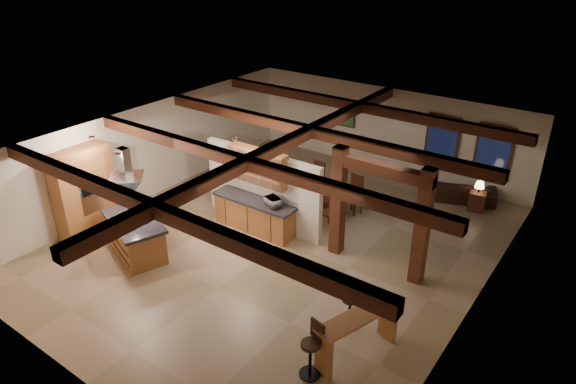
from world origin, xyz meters
name	(u,v)px	position (x,y,z in m)	size (l,w,h in m)	color
ground	(281,242)	(0.00, 0.00, 0.00)	(12.00, 12.00, 0.00)	tan
room_walls	(281,182)	(0.00, 0.00, 1.78)	(12.00, 12.00, 12.00)	white
ceiling_beams	(281,146)	(0.00, 0.00, 2.76)	(10.00, 12.00, 0.28)	#391C0E
timber_posts	(379,202)	(2.50, 0.50, 1.76)	(2.50, 0.30, 2.90)	#391C0E
partition_wall	(263,189)	(-1.00, 0.50, 1.10)	(3.80, 0.18, 2.20)	white
pantry_cabinet	(84,192)	(-4.67, -2.60, 1.20)	(0.67, 1.60, 2.40)	#A45B34
back_counter	(254,214)	(-1.00, 0.11, 0.48)	(2.50, 0.66, 0.94)	#A45B34
upper_display_cabinet	(258,166)	(-1.00, 0.31, 1.85)	(1.80, 0.36, 0.95)	#A45B34
range_hood	(129,191)	(-2.70, -2.58, 1.78)	(1.10, 1.10, 1.40)	silver
back_windows	(467,147)	(2.80, 5.93, 1.50)	(2.70, 0.07, 1.70)	#391C0E
framed_art	(347,115)	(-1.50, 5.94, 1.70)	(0.65, 0.05, 0.85)	#391C0E
recessed_cans	(149,143)	(-2.53, -1.93, 2.87)	(3.16, 2.46, 0.03)	silver
kitchen_island	(136,236)	(-2.70, -2.58, 0.50)	(2.24, 1.68, 0.99)	#A45B34
dining_table	(326,201)	(0.01, 2.23, 0.30)	(1.70, 0.95, 0.60)	#38150E
sofa	(461,191)	(3.01, 5.24, 0.31)	(2.11, 0.83, 0.62)	black
microwave	(273,202)	(-0.35, 0.11, 1.06)	(0.45, 0.30, 0.25)	#AFAFB4
bar_counter	(358,328)	(3.64, -2.47, 0.66)	(1.02, 1.91, 0.98)	#A45B34
side_table	(477,201)	(3.63, 4.88, 0.29)	(0.47, 0.47, 0.59)	#391C0E
table_lamp	(480,185)	(3.63, 4.88, 0.82)	(0.28, 0.28, 0.33)	black
bar_stool_a	(312,349)	(3.20, -3.38, 0.59)	(0.41, 0.43, 1.16)	black
bar_stool_b	(351,303)	(3.10, -1.78, 0.56)	(0.38, 0.39, 1.10)	black
dining_chairs	(327,191)	(0.01, 2.23, 0.62)	(2.09, 2.09, 1.22)	#391C0E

